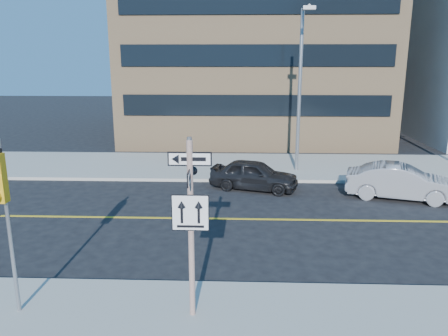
{
  "coord_description": "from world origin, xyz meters",
  "views": [
    {
      "loc": [
        1.04,
        -11.26,
        5.74
      ],
      "look_at": [
        0.47,
        4.0,
        1.95
      ],
      "focal_mm": 35.0,
      "sensor_mm": 36.0,
      "label": 1
    }
  ],
  "objects_px": {
    "sign_pole": "(191,219)",
    "traffic_signal": "(0,192)",
    "parked_car_a": "(254,175)",
    "streetlight_a": "(301,80)",
    "parked_car_b": "(401,182)"
  },
  "relations": [
    {
      "from": "parked_car_a",
      "to": "sign_pole",
      "type": "bearing_deg",
      "value": -172.59
    },
    {
      "from": "sign_pole",
      "to": "traffic_signal",
      "type": "xyz_separation_m",
      "value": [
        -4.0,
        -0.15,
        0.59
      ]
    },
    {
      "from": "streetlight_a",
      "to": "parked_car_b",
      "type": "bearing_deg",
      "value": -46.56
    },
    {
      "from": "parked_car_a",
      "to": "streetlight_a",
      "type": "bearing_deg",
      "value": -22.33
    },
    {
      "from": "sign_pole",
      "to": "traffic_signal",
      "type": "relative_size",
      "value": 1.02
    },
    {
      "from": "parked_car_b",
      "to": "sign_pole",
      "type": "bearing_deg",
      "value": 155.77
    },
    {
      "from": "sign_pole",
      "to": "parked_car_a",
      "type": "bearing_deg",
      "value": 80.8
    },
    {
      "from": "traffic_signal",
      "to": "streetlight_a",
      "type": "height_order",
      "value": "streetlight_a"
    },
    {
      "from": "streetlight_a",
      "to": "parked_car_a",
      "type": "bearing_deg",
      "value": -128.94
    },
    {
      "from": "traffic_signal",
      "to": "parked_car_a",
      "type": "bearing_deg",
      "value": 61.69
    },
    {
      "from": "traffic_signal",
      "to": "parked_car_a",
      "type": "xyz_separation_m",
      "value": [
        5.69,
        10.55,
        -2.35
      ]
    },
    {
      "from": "parked_car_b",
      "to": "parked_car_a",
      "type": "bearing_deg",
      "value": 95.21
    },
    {
      "from": "parked_car_a",
      "to": "streetlight_a",
      "type": "xyz_separation_m",
      "value": [
        2.31,
        2.86,
        4.08
      ]
    },
    {
      "from": "traffic_signal",
      "to": "parked_car_b",
      "type": "xyz_separation_m",
      "value": [
        11.84,
        9.37,
        -2.29
      ]
    },
    {
      "from": "traffic_signal",
      "to": "parked_car_a",
      "type": "relative_size",
      "value": 1.0
    }
  ]
}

